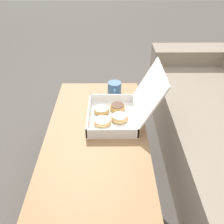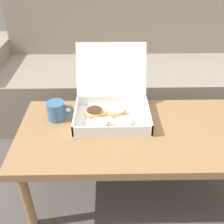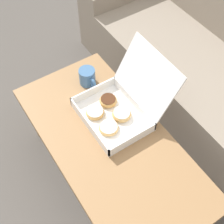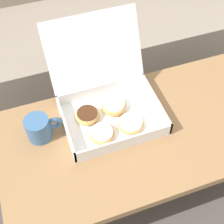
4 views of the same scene
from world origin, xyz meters
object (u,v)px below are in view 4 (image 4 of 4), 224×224
Objects in this scene: coffee_table at (147,135)px; pastry_box at (107,103)px; coffee_mug at (39,128)px; couch at (85,22)px.

coffee_table is 0.21m from pastry_box.
pastry_box is 0.27m from coffee_mug.
coffee_table is at bearing -90.00° from couch.
couch is at bearing 63.43° from coffee_mug.
coffee_mug is (-0.40, -0.79, 0.17)m from couch.
pastry_box is 3.06× the size of coffee_mug.
couch is at bearing 80.87° from pastry_box.
coffee_table is 8.41× the size of coffee_mug.
coffee_table is 0.42m from coffee_mug.
pastry_box reaches higher than coffee_table.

